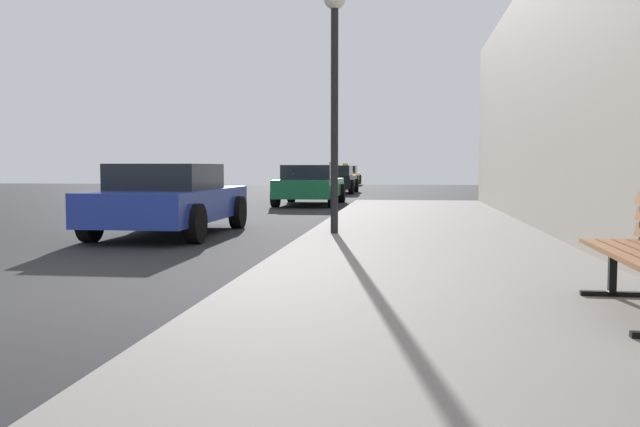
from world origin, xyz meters
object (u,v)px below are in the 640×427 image
object	(u,v)px
car_black	(334,179)
car_yellow	(345,175)
street_lamp	(335,63)
car_red	(334,176)
car_blue	(170,199)
car_green	(310,185)

from	to	relation	value
car_black	car_yellow	world-z (taller)	same
street_lamp	car_black	world-z (taller)	street_lamp
car_black	car_red	xyz separation A→B (m)	(-0.83, 7.97, -0.00)
car_blue	car_green	xyz separation A→B (m)	(1.13, 9.81, 0.00)
car_green	street_lamp	bearing A→B (deg)	-79.75
street_lamp	car_yellow	xyz separation A→B (m)	(-3.01, 34.86, -2.21)
street_lamp	car_black	distance (m)	20.56
car_green	car_black	distance (m)	9.65
street_lamp	car_green	distance (m)	11.07
car_green	car_black	size ratio (longest dim) A/B	1.03
street_lamp	car_blue	size ratio (longest dim) A/B	0.92
car_blue	car_green	world-z (taller)	same
car_green	car_red	bearing A→B (deg)	93.65
car_black	car_yellow	distance (m)	14.57
car_blue	car_yellow	xyz separation A→B (m)	(0.05, 34.00, 0.00)
car_yellow	car_green	bearing A→B (deg)	-87.45
car_green	car_black	bearing A→B (deg)	91.73
street_lamp	car_red	bearing A→B (deg)	96.16
car_blue	car_red	xyz separation A→B (m)	(0.00, 27.42, 0.00)
car_blue	car_green	distance (m)	9.87
car_blue	car_red	bearing A→B (deg)	90.00
car_red	car_yellow	bearing A→B (deg)	89.58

